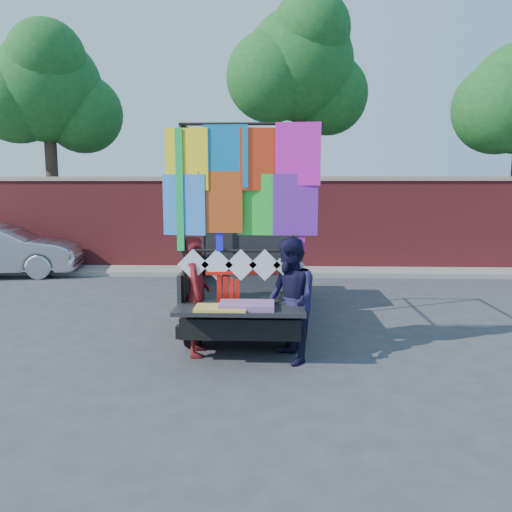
{
  "coord_description": "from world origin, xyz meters",
  "views": [
    {
      "loc": [
        0.3,
        -7.02,
        2.38
      ],
      "look_at": [
        0.05,
        -0.04,
        1.39
      ],
      "focal_mm": 35.0,
      "sensor_mm": 36.0,
      "label": 1
    }
  ],
  "objects": [
    {
      "name": "ground",
      "position": [
        0.0,
        0.0,
        0.0
      ],
      "size": [
        90.0,
        90.0,
        0.0
      ],
      "primitive_type": "plane",
      "color": "#38383A",
      "rests_on": "ground"
    },
    {
      "name": "brick_wall",
      "position": [
        0.0,
        7.0,
        1.33
      ],
      "size": [
        30.0,
        0.45,
        2.61
      ],
      "color": "maroon",
      "rests_on": "ground"
    },
    {
      "name": "curb",
      "position": [
        0.0,
        6.3,
        0.06
      ],
      "size": [
        30.0,
        1.2,
        0.12
      ],
      "primitive_type": "cube",
      "color": "gray",
      "rests_on": "ground"
    },
    {
      "name": "tree_left",
      "position": [
        -6.48,
        8.12,
        5.12
      ],
      "size": [
        4.2,
        3.3,
        7.05
      ],
      "color": "#38281C",
      "rests_on": "ground"
    },
    {
      "name": "tree_mid",
      "position": [
        1.02,
        8.12,
        5.7
      ],
      "size": [
        4.2,
        3.3,
        7.73
      ],
      "color": "#38281C",
      "rests_on": "ground"
    },
    {
      "name": "pickup_truck",
      "position": [
        -0.15,
        2.11,
        0.81
      ],
      "size": [
        2.02,
        5.07,
        3.19
      ],
      "color": "black",
      "rests_on": "ground"
    },
    {
      "name": "woman",
      "position": [
        -0.79,
        -0.23,
        0.84
      ],
      "size": [
        0.48,
        0.66,
        1.68
      ],
      "primitive_type": "imported",
      "rotation": [
        0.0,
        0.0,
        1.71
      ],
      "color": "maroon",
      "rests_on": "ground"
    },
    {
      "name": "man",
      "position": [
        0.52,
        -0.48,
        0.85
      ],
      "size": [
        0.87,
        0.99,
        1.69
      ],
      "primitive_type": "imported",
      "rotation": [
        0.0,
        0.0,
        -1.24
      ],
      "color": "#151433",
      "rests_on": "ground"
    },
    {
      "name": "streamer_bundle",
      "position": [
        -0.24,
        -0.36,
        1.0
      ],
      "size": [
        0.98,
        0.17,
        0.68
      ],
      "color": "red",
      "rests_on": "ground"
    }
  ]
}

